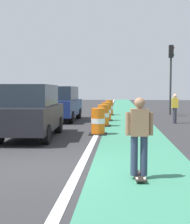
{
  "coord_description": "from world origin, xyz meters",
  "views": [
    {
      "loc": [
        1.82,
        -7.0,
        1.84
      ],
      "look_at": [
        1.01,
        3.38,
        1.1
      ],
      "focal_mm": 49.89,
      "sensor_mm": 36.0,
      "label": 1
    }
  ],
  "objects_px": {
    "parked_suv_second": "(61,103)",
    "skateboarder_on_lane": "(139,135)",
    "parked_suv_nearest": "(32,111)",
    "traffic_barrel_far": "(109,108)",
    "traffic_barrel_front": "(98,122)",
    "traffic_barrel_back": "(106,112)",
    "traffic_barrel_mid": "(103,116)",
    "traffic_light_corner": "(171,67)",
    "pedestrian_waiting": "(175,108)",
    "pedestrian_crossing": "(175,104)"
  },
  "relations": [
    {
      "from": "traffic_barrel_far",
      "to": "traffic_light_corner",
      "type": "height_order",
      "value": "traffic_light_corner"
    },
    {
      "from": "traffic_barrel_back",
      "to": "traffic_light_corner",
      "type": "height_order",
      "value": "traffic_light_corner"
    },
    {
      "from": "skateboarder_on_lane",
      "to": "traffic_light_corner",
      "type": "relative_size",
      "value": 0.33
    },
    {
      "from": "pedestrian_crossing",
      "to": "pedestrian_waiting",
      "type": "height_order",
      "value": "same"
    },
    {
      "from": "traffic_barrel_back",
      "to": "traffic_light_corner",
      "type": "distance_m",
      "value": 7.27
    },
    {
      "from": "pedestrian_crossing",
      "to": "traffic_barrel_back",
      "type": "bearing_deg",
      "value": -142.21
    },
    {
      "from": "traffic_barrel_front",
      "to": "skateboarder_on_lane",
      "type": "bearing_deg",
      "value": -78.64
    },
    {
      "from": "parked_suv_nearest",
      "to": "pedestrian_crossing",
      "type": "distance_m",
      "value": 12.71
    },
    {
      "from": "pedestrian_crossing",
      "to": "traffic_light_corner",
      "type": "bearing_deg",
      "value": 95.26
    },
    {
      "from": "traffic_barrel_front",
      "to": "parked_suv_nearest",
      "type": "bearing_deg",
      "value": -157.11
    },
    {
      "from": "parked_suv_nearest",
      "to": "traffic_barrel_far",
      "type": "relative_size",
      "value": 4.29
    },
    {
      "from": "traffic_barrel_front",
      "to": "pedestrian_crossing",
      "type": "xyz_separation_m",
      "value": [
        4.77,
        9.38,
        0.33
      ]
    },
    {
      "from": "pedestrian_waiting",
      "to": "traffic_barrel_far",
      "type": "bearing_deg",
      "value": 125.06
    },
    {
      "from": "skateboarder_on_lane",
      "to": "traffic_light_corner",
      "type": "height_order",
      "value": "traffic_light_corner"
    },
    {
      "from": "traffic_barrel_mid",
      "to": "pedestrian_waiting",
      "type": "relative_size",
      "value": 0.68
    },
    {
      "from": "traffic_barrel_far",
      "to": "pedestrian_crossing",
      "type": "distance_m",
      "value": 4.66
    },
    {
      "from": "parked_suv_second",
      "to": "traffic_barrel_back",
      "type": "height_order",
      "value": "parked_suv_second"
    },
    {
      "from": "traffic_barrel_mid",
      "to": "pedestrian_waiting",
      "type": "distance_m",
      "value": 4.16
    },
    {
      "from": "parked_suv_nearest",
      "to": "traffic_barrel_mid",
      "type": "distance_m",
      "value": 4.79
    },
    {
      "from": "parked_suv_nearest",
      "to": "parked_suv_second",
      "type": "distance_m",
      "value": 6.65
    },
    {
      "from": "traffic_light_corner",
      "to": "pedestrian_waiting",
      "type": "bearing_deg",
      "value": -96.89
    },
    {
      "from": "skateboarder_on_lane",
      "to": "traffic_barrel_front",
      "type": "xyz_separation_m",
      "value": [
        -1.28,
        6.37,
        -0.38
      ]
    },
    {
      "from": "parked_suv_second",
      "to": "traffic_barrel_front",
      "type": "relative_size",
      "value": 4.24
    },
    {
      "from": "traffic_barrel_mid",
      "to": "traffic_light_corner",
      "type": "relative_size",
      "value": 0.21
    },
    {
      "from": "traffic_barrel_mid",
      "to": "skateboarder_on_lane",
      "type": "bearing_deg",
      "value": -82.65
    },
    {
      "from": "traffic_barrel_back",
      "to": "pedestrian_waiting",
      "type": "height_order",
      "value": "pedestrian_waiting"
    },
    {
      "from": "parked_suv_nearest",
      "to": "traffic_light_corner",
      "type": "xyz_separation_m",
      "value": [
        7.15,
        11.66,
        2.47
      ]
    },
    {
      "from": "parked_suv_nearest",
      "to": "traffic_barrel_front",
      "type": "height_order",
      "value": "parked_suv_nearest"
    },
    {
      "from": "parked_suv_second",
      "to": "traffic_barrel_front",
      "type": "xyz_separation_m",
      "value": [
        2.57,
        -5.6,
        -0.5
      ]
    },
    {
      "from": "skateboarder_on_lane",
      "to": "traffic_barrel_far",
      "type": "xyz_separation_m",
      "value": [
        -1.14,
        16.28,
        -0.38
      ]
    },
    {
      "from": "traffic_light_corner",
      "to": "pedestrian_crossing",
      "type": "bearing_deg",
      "value": -84.74
    },
    {
      "from": "parked_suv_second",
      "to": "traffic_barrel_front",
      "type": "bearing_deg",
      "value": -65.35
    },
    {
      "from": "parked_suv_nearest",
      "to": "traffic_barrel_mid",
      "type": "height_order",
      "value": "parked_suv_nearest"
    },
    {
      "from": "traffic_barrel_front",
      "to": "traffic_barrel_mid",
      "type": "relative_size",
      "value": 1.0
    },
    {
      "from": "parked_suv_nearest",
      "to": "pedestrian_waiting",
      "type": "height_order",
      "value": "parked_suv_nearest"
    },
    {
      "from": "skateboarder_on_lane",
      "to": "traffic_barrel_far",
      "type": "bearing_deg",
      "value": 94.0
    },
    {
      "from": "traffic_light_corner",
      "to": "traffic_barrel_mid",
      "type": "bearing_deg",
      "value": -120.88
    },
    {
      "from": "traffic_barrel_back",
      "to": "traffic_barrel_far",
      "type": "relative_size",
      "value": 1.0
    },
    {
      "from": "skateboarder_on_lane",
      "to": "traffic_barrel_back",
      "type": "xyz_separation_m",
      "value": [
        -1.17,
        12.15,
        -0.38
      ]
    },
    {
      "from": "traffic_barrel_far",
      "to": "parked_suv_second",
      "type": "bearing_deg",
      "value": -122.16
    },
    {
      "from": "parked_suv_second",
      "to": "traffic_barrel_front",
      "type": "height_order",
      "value": "parked_suv_second"
    },
    {
      "from": "parked_suv_second",
      "to": "skateboarder_on_lane",
      "type": "bearing_deg",
      "value": -72.17
    },
    {
      "from": "traffic_barrel_front",
      "to": "pedestrian_waiting",
      "type": "relative_size",
      "value": 0.68
    },
    {
      "from": "traffic_barrel_mid",
      "to": "traffic_barrel_far",
      "type": "xyz_separation_m",
      "value": [
        0.07,
        6.95,
        0.0
      ]
    },
    {
      "from": "traffic_light_corner",
      "to": "pedestrian_crossing",
      "type": "relative_size",
      "value": 3.17
    },
    {
      "from": "pedestrian_waiting",
      "to": "parked_suv_second",
      "type": "bearing_deg",
      "value": 170.66
    },
    {
      "from": "traffic_barrel_mid",
      "to": "pedestrian_crossing",
      "type": "bearing_deg",
      "value": 53.86
    },
    {
      "from": "traffic_barrel_back",
      "to": "pedestrian_waiting",
      "type": "bearing_deg",
      "value": -18.09
    },
    {
      "from": "parked_suv_nearest",
      "to": "parked_suv_second",
      "type": "xyz_separation_m",
      "value": [
        -0.07,
        6.65,
        0.0
      ]
    },
    {
      "from": "parked_suv_second",
      "to": "traffic_barrel_far",
      "type": "relative_size",
      "value": 4.24
    }
  ]
}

